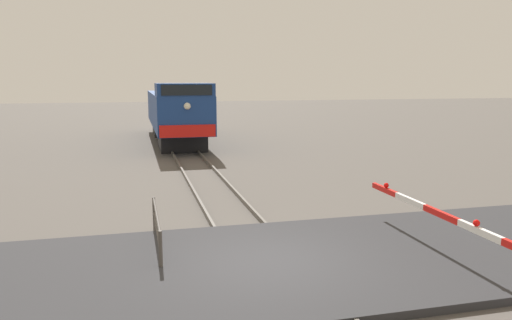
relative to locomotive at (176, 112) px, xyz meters
name	(u,v)px	position (x,y,z in m)	size (l,w,h in m)	color
ground_plane	(269,269)	(0.00, -22.46, -1.93)	(160.00, 160.00, 0.00)	#514C47
rail_track_left	(237,268)	(-0.72, -22.46, -1.86)	(0.08, 80.00, 0.15)	#59544C
rail_track_right	(300,262)	(0.72, -22.46, -1.86)	(0.08, 80.00, 0.15)	#59544C
road_surface	(269,265)	(0.00, -22.46, -1.85)	(36.00, 5.59, 0.17)	#2D2D30
locomotive	(176,112)	(0.00, 0.00, 0.00)	(3.06, 14.33, 3.84)	black
guard_railing	(157,225)	(-2.29, -20.68, -1.30)	(0.08, 3.11, 0.95)	#4C4742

